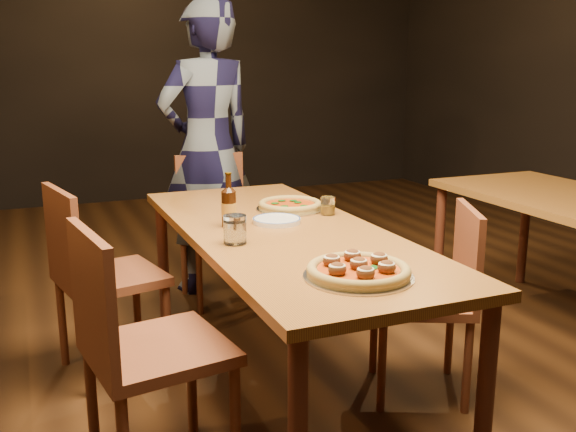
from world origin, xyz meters
name	(u,v)px	position (x,y,z in m)	size (l,w,h in m)	color
ground	(284,388)	(0.00, 0.00, 0.00)	(9.00, 9.00, 0.00)	black
table_main	(284,245)	(0.00, 0.00, 0.68)	(0.80, 2.00, 0.75)	brown
chair_main_nw	(158,347)	(-0.63, -0.40, 0.49)	(0.45, 0.45, 0.97)	brown
chair_main_sw	(111,275)	(-0.68, 0.49, 0.48)	(0.44, 0.44, 0.95)	brown
chair_main_e	(420,298)	(0.54, -0.25, 0.45)	(0.42, 0.42, 0.89)	brown
chair_end	(220,227)	(0.07, 1.21, 0.47)	(0.44, 0.44, 0.94)	brown
pizza_meatball	(359,270)	(-0.01, -0.68, 0.78)	(0.37, 0.37, 0.07)	#B7B7BF
pizza_margherita	(290,205)	(0.18, 0.35, 0.77)	(0.33, 0.33, 0.04)	#B7B7BF
plate_stack	(277,220)	(0.02, 0.12, 0.76)	(0.22, 0.22, 0.02)	white
beer_bottle	(229,208)	(-0.20, 0.14, 0.83)	(0.07, 0.07, 0.23)	black
water_glass	(235,229)	(-0.26, -0.13, 0.81)	(0.09, 0.09, 0.11)	white
amber_glass	(328,206)	(0.30, 0.18, 0.79)	(0.07, 0.07, 0.09)	#966610
diner	(207,148)	(0.08, 1.46, 0.92)	(0.67, 0.44, 1.84)	black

